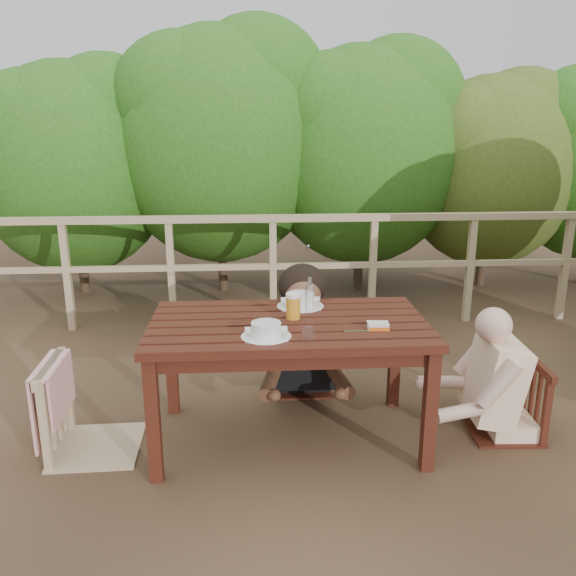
{
  "coord_description": "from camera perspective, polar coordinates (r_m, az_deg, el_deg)",
  "views": [
    {
      "loc": [
        -0.21,
        -3.06,
        1.78
      ],
      "look_at": [
        0.0,
        0.05,
        0.9
      ],
      "focal_mm": 36.47,
      "sensor_mm": 36.0,
      "label": 1
    }
  ],
  "objects": [
    {
      "name": "ground",
      "position": [
        3.54,
        0.06,
        -14.37
      ],
      "size": [
        60.0,
        60.0,
        0.0
      ],
      "primitive_type": "plane",
      "color": "brown",
      "rests_on": "ground"
    },
    {
      "name": "table",
      "position": [
        3.38,
        0.06,
        -9.17
      ],
      "size": [
        1.53,
        0.86,
        0.71
      ],
      "primitive_type": "cube",
      "color": "#35140C",
      "rests_on": "ground"
    },
    {
      "name": "chair_left",
      "position": [
        3.4,
        -18.71,
        -7.32
      ],
      "size": [
        0.51,
        0.51,
        0.99
      ],
      "primitive_type": "cube",
      "rotation": [
        0.0,
        0.0,
        1.59
      ],
      "color": "tan",
      "rests_on": "ground"
    },
    {
      "name": "chair_far",
      "position": [
        3.99,
        1.21,
        -4.01
      ],
      "size": [
        0.44,
        0.44,
        0.86
      ],
      "primitive_type": "cube",
      "rotation": [
        0.0,
        0.0,
        -0.02
      ],
      "color": "#35140C",
      "rests_on": "ground"
    },
    {
      "name": "chair_right",
      "position": [
        3.66,
        20.67,
        -7.18
      ],
      "size": [
        0.44,
        0.44,
        0.83
      ],
      "primitive_type": "cube",
      "rotation": [
        0.0,
        0.0,
        -1.63
      ],
      "color": "#35140C",
      "rests_on": "ground"
    },
    {
      "name": "woman",
      "position": [
        3.92,
        1.21,
        -0.21
      ],
      "size": [
        0.58,
        0.7,
        1.4
      ],
      "primitive_type": null,
      "rotation": [
        0.0,
        0.0,
        3.12
      ],
      "color": "black",
      "rests_on": "ground"
    },
    {
      "name": "diner_right",
      "position": [
        3.6,
        21.44,
        -3.91
      ],
      "size": [
        0.66,
        0.55,
        1.27
      ],
      "primitive_type": null,
      "rotation": [
        0.0,
        0.0,
        1.51
      ],
      "color": "beige",
      "rests_on": "ground"
    },
    {
      "name": "railing",
      "position": [
        5.22,
        -1.46,
        1.65
      ],
      "size": [
        5.6,
        0.1,
        1.01
      ],
      "primitive_type": "cube",
      "color": "tan",
      "rests_on": "ground"
    },
    {
      "name": "hedge_row",
      "position": [
        6.29,
        1.75,
        16.88
      ],
      "size": [
        6.6,
        1.6,
        3.8
      ],
      "primitive_type": null,
      "color": "#255315",
      "rests_on": "ground"
    },
    {
      "name": "soup_near",
      "position": [
        3.01,
        -2.15,
        -4.17
      ],
      "size": [
        0.26,
        0.26,
        0.09
      ],
      "primitive_type": "cylinder",
      "color": "white",
      "rests_on": "table"
    },
    {
      "name": "soup_far",
      "position": [
        3.5,
        1.21,
        -1.25
      ],
      "size": [
        0.28,
        0.28,
        0.09
      ],
      "primitive_type": "cylinder",
      "color": "white",
      "rests_on": "table"
    },
    {
      "name": "beer_glass",
      "position": [
        3.27,
        0.51,
        -1.89
      ],
      "size": [
        0.08,
        0.08,
        0.16
      ],
      "primitive_type": "cylinder",
      "color": "orange",
      "rests_on": "table"
    },
    {
      "name": "bottle",
      "position": [
        3.36,
        2.12,
        -0.8
      ],
      "size": [
        0.05,
        0.05,
        0.22
      ],
      "primitive_type": "cylinder",
      "color": "white",
      "rests_on": "table"
    },
    {
      "name": "tumbler",
      "position": [
        2.98,
        2.04,
        -4.55
      ],
      "size": [
        0.06,
        0.06,
        0.07
      ],
      "primitive_type": "cylinder",
      "color": "silver",
      "rests_on": "table"
    },
    {
      "name": "butter_tub",
      "position": [
        3.16,
        8.76,
        -3.79
      ],
      "size": [
        0.12,
        0.09,
        0.05
      ],
      "primitive_type": "cube",
      "rotation": [
        0.0,
        0.0,
        -0.07
      ],
      "color": "white",
      "rests_on": "table"
    }
  ]
}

